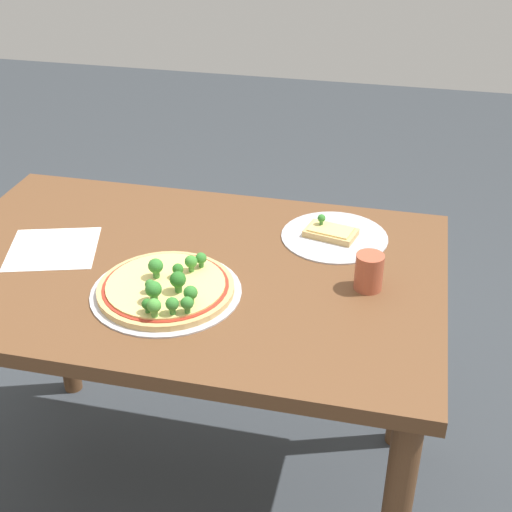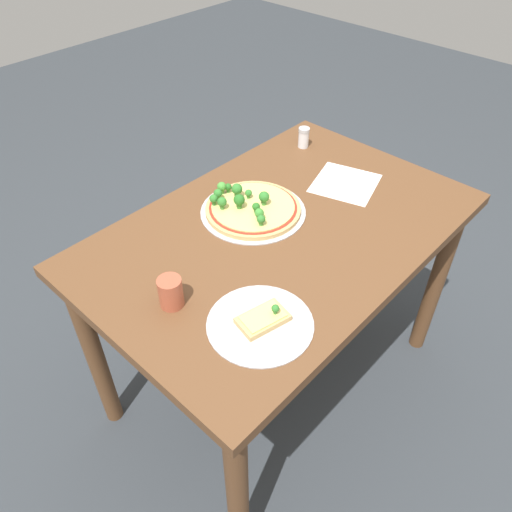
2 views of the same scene
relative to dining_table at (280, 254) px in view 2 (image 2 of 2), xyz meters
name	(u,v)px [view 2 (image 2 of 2)]	position (x,y,z in m)	size (l,w,h in m)	color
ground_plane	(275,376)	(0.00, 0.00, -0.66)	(8.00, 8.00, 0.00)	#33383D
dining_table	(280,254)	(0.00, 0.00, 0.00)	(1.21, 0.79, 0.77)	brown
pizza_tray_whole	(251,208)	(0.00, 0.12, 0.12)	(0.33, 0.33, 0.07)	#B7B7BC
pizza_tray_slice	(261,322)	(-0.32, -0.21, 0.12)	(0.27, 0.27, 0.05)	#B7B7BC
drinking_cup	(172,293)	(-0.43, 0.00, 0.15)	(0.06, 0.06, 0.08)	#AD5138
condiment_shaker	(304,137)	(0.43, 0.26, 0.15)	(0.04, 0.04, 0.08)	silver
paper_menu	(344,183)	(0.33, 0.00, 0.11)	(0.21, 0.20, 0.00)	white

